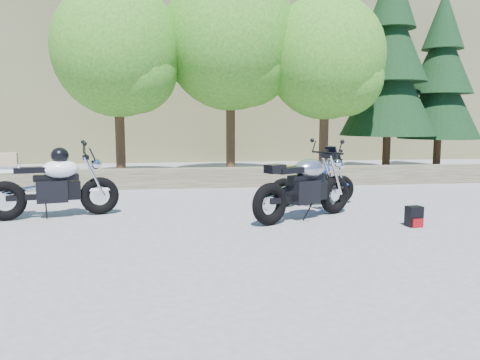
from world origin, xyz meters
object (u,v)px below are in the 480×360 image
object	(u,v)px
blue_bike	(314,183)
silver_bike	(305,187)
white_bike	(53,183)
backpack	(414,217)

from	to	relation	value
blue_bike	silver_bike	bearing A→B (deg)	-124.45
white_bike	blue_bike	world-z (taller)	white_bike
silver_bike	backpack	world-z (taller)	silver_bike
white_bike	blue_bike	xyz separation A→B (m)	(5.06, 0.58, -0.15)
white_bike	backpack	world-z (taller)	white_bike
blue_bike	white_bike	bearing A→B (deg)	174.97
silver_bike	blue_bike	distance (m)	1.43
backpack	silver_bike	bearing A→B (deg)	144.92
silver_bike	backpack	xyz separation A→B (m)	(1.65, -0.84, -0.41)
white_bike	backpack	distance (m)	6.37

